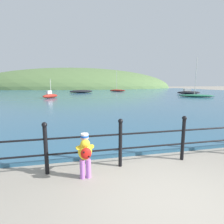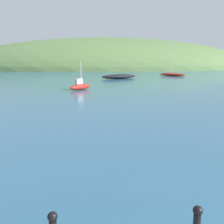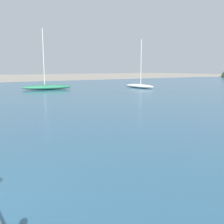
{
  "view_description": "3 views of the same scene",
  "coord_description": "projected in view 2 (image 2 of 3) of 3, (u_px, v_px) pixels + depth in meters",
  "views": [
    {
      "loc": [
        -1.67,
        -2.45,
        2.05
      ],
      "look_at": [
        -0.15,
        4.46,
        0.88
      ],
      "focal_mm": 28.0,
      "sensor_mm": 36.0,
      "label": 1
    },
    {
      "loc": [
        -3.55,
        -1.26,
        2.96
      ],
      "look_at": [
        -2.95,
        7.1,
        1.2
      ],
      "focal_mm": 42.0,
      "sensor_mm": 36.0,
      "label": 2
    },
    {
      "loc": [
        4.83,
        1.41,
        2.28
      ],
      "look_at": [
        -0.65,
        5.07,
        1.19
      ],
      "focal_mm": 42.0,
      "sensor_mm": 36.0,
      "label": 3
    }
  ],
  "objects": [
    {
      "name": "far_hillside",
      "position": [
        106.0,
        68.0,
        72.26
      ],
      "size": [
        79.76,
        43.87,
        16.21
      ],
      "color": "#567542",
      "rests_on": "ground"
    },
    {
      "name": "boat_far_left",
      "position": [
        173.0,
        74.0,
        40.45
      ],
      "size": [
        3.85,
        3.33,
        4.93
      ],
      "color": "maroon",
      "rests_on": "water"
    },
    {
      "name": "boat_white_sailboat",
      "position": [
        119.0,
        76.0,
        35.36
      ],
      "size": [
        5.17,
        3.0,
        0.61
      ],
      "color": "black",
      "rests_on": "water"
    },
    {
      "name": "boat_green_fishing",
      "position": [
        80.0,
        86.0,
        23.3
      ],
      "size": [
        2.09,
        2.25,
        2.51
      ],
      "color": "maroon",
      "rests_on": "water"
    },
    {
      "name": "water",
      "position": [
        121.0,
        80.0,
        33.31
      ],
      "size": [
        80.0,
        60.0,
        0.1
      ],
      "primitive_type": "cube",
      "color": "#2D5B7A",
      "rests_on": "ground"
    }
  ]
}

